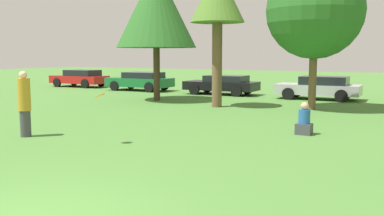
% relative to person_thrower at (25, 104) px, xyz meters
% --- Properties ---
extents(person_thrower, '(0.36, 0.36, 1.94)m').
position_rel_person_thrower_xyz_m(person_thrower, '(0.00, 0.00, 0.00)').
color(person_thrower, '#3F3F47').
rests_on(person_thrower, ground).
extents(frisbee, '(0.28, 0.27, 0.15)m').
position_rel_person_thrower_xyz_m(frisbee, '(2.69, 0.27, 0.35)').
color(frisbee, orange).
extents(bystander_sitting, '(0.46, 0.39, 0.99)m').
position_rel_person_thrower_xyz_m(bystander_sitting, '(7.03, 4.46, -0.58)').
color(bystander_sitting, '#3F3F47').
rests_on(bystander_sitting, ground).
extents(tree_0, '(4.21, 4.21, 7.00)m').
position_rel_person_thrower_xyz_m(tree_0, '(-2.50, 10.38, 3.90)').
color(tree_0, '#473323').
rests_on(tree_0, ground).
extents(tree_2, '(4.22, 4.22, 6.43)m').
position_rel_person_thrower_xyz_m(tree_2, '(5.67, 10.63, 3.33)').
color(tree_2, brown).
rests_on(tree_2, ground).
extents(parked_car_red, '(4.49, 2.17, 1.29)m').
position_rel_person_thrower_xyz_m(parked_car_red, '(-13.07, 15.41, -0.29)').
color(parked_car_red, red).
rests_on(parked_car_red, ground).
extents(parked_car_green, '(4.57, 2.23, 1.25)m').
position_rel_person_thrower_xyz_m(parked_car_green, '(-7.05, 14.98, -0.30)').
color(parked_car_green, '#196633').
rests_on(parked_car_green, ground).
extents(parked_car_black, '(4.51, 2.20, 1.17)m').
position_rel_person_thrower_xyz_m(parked_car_black, '(-0.95, 15.14, -0.34)').
color(parked_car_black, black).
rests_on(parked_car_black, ground).
extents(parked_car_silver, '(4.50, 2.22, 1.26)m').
position_rel_person_thrower_xyz_m(parked_car_silver, '(4.90, 15.17, -0.31)').
color(parked_car_silver, '#B2B2B7').
rests_on(parked_car_silver, ground).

